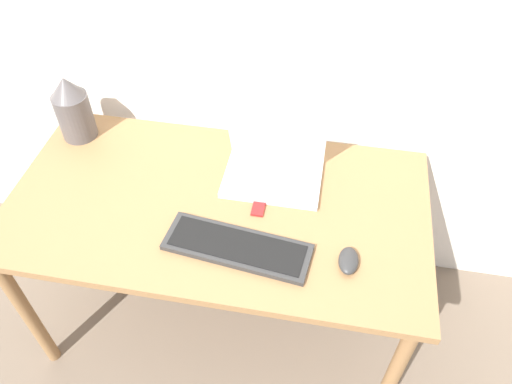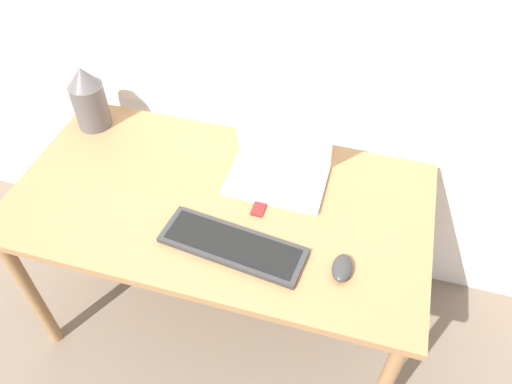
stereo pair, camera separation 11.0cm
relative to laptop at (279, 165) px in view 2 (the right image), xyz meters
The scene contains 6 objects.
desk 0.27m from the laptop, 135.64° to the right, with size 1.45×0.78×0.74m.
laptop is the anchor object (origin of this frame).
keyboard 0.36m from the laptop, 99.91° to the right, with size 0.48×0.21×0.02m.
mouse 0.45m from the laptop, 50.40° to the right, with size 0.06×0.10×0.03m.
vase 0.79m from the laptop, behind, with size 0.13×0.13×0.26m.
mp3_player 0.19m from the laptop, 98.24° to the right, with size 0.04×0.06×0.01m.
Camera 2 is at (0.45, -0.70, 2.01)m, focal length 35.00 mm.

